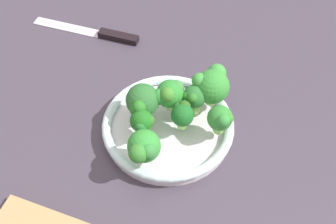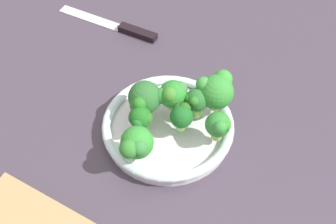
{
  "view_description": "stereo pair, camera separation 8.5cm",
  "coord_description": "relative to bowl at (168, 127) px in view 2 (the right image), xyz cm",
  "views": [
    {
      "loc": [
        -20.36,
        48.03,
        72.66
      ],
      "look_at": [
        -0.93,
        -2.36,
        6.28
      ],
      "focal_mm": 48.9,
      "sensor_mm": 36.0,
      "label": 1
    },
    {
      "loc": [
        -28.07,
        44.34,
        72.66
      ],
      "look_at": [
        -0.93,
        -2.36,
        6.28
      ],
      "focal_mm": 48.9,
      "sensor_mm": 36.0,
      "label": 2
    }
  ],
  "objects": [
    {
      "name": "ground_plane",
      "position": [
        0.93,
        2.36,
        -2.92
      ],
      "size": [
        130.0,
        130.0,
        2.5
      ],
      "primitive_type": "cube",
      "color": "#413845"
    },
    {
      "name": "broccoli_floret_0",
      "position": [
        -3.64,
        -4.82,
        5.28
      ],
      "size": [
        4.85,
        5.07,
        6.21
      ],
      "color": "#82C152",
      "rests_on": "bowl"
    },
    {
      "name": "broccoli_floret_7",
      "position": [
        -2.72,
        -0.32,
        4.97
      ],
      "size": [
        4.38,
        4.78,
        5.51
      ],
      "color": "#8CCA61",
      "rests_on": "bowl"
    },
    {
      "name": "broccoli_floret_1",
      "position": [
        3.42,
        4.0,
        4.79
      ],
      "size": [
        4.57,
        4.74,
        5.46
      ],
      "color": "#80B352",
      "rests_on": "bowl"
    },
    {
      "name": "broccoli_floret_6",
      "position": [
        -9.81,
        -1.33,
        5.42
      ],
      "size": [
        4.93,
        4.9,
        6.27
      ],
      "color": "#85C158",
      "rests_on": "bowl"
    },
    {
      "name": "broccoli_floret_4",
      "position": [
        1.27,
        -3.36,
        5.75
      ],
      "size": [
        5.6,
        6.01,
        6.72
      ],
      "color": "#93CB68",
      "rests_on": "bowl"
    },
    {
      "name": "broccoli_floret_5",
      "position": [
        1.09,
        9.7,
        5.53
      ],
      "size": [
        6.27,
        7.12,
        6.73
      ],
      "color": "#96D761",
      "rests_on": "bowl"
    },
    {
      "name": "bowl",
      "position": [
        0.0,
        0.0,
        0.0
      ],
      "size": [
        25.7,
        25.7,
        3.28
      ],
      "color": "silver",
      "rests_on": "ground_plane"
    },
    {
      "name": "broccoli_floret_2",
      "position": [
        5.3,
        -0.1,
        5.37
      ],
      "size": [
        6.46,
        7.0,
        6.95
      ],
      "color": "#91D763",
      "rests_on": "bowl"
    },
    {
      "name": "broccoli_floret_3",
      "position": [
        -5.92,
        -8.03,
        6.29
      ],
      "size": [
        7.29,
        7.9,
        7.91
      ],
      "color": "#94C964",
      "rests_on": "bowl"
    },
    {
      "name": "knife",
      "position": [
        25.44,
        -21.01,
        -1.12
      ],
      "size": [
        26.69,
        3.86,
        1.5
      ],
      "color": "silver",
      "rests_on": "ground_plane"
    }
  ]
}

